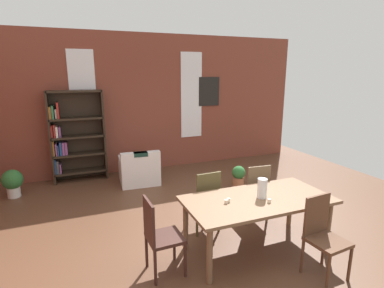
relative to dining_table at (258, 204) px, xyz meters
The scene contains 18 objects.
ground_plane 0.95m from the dining_table, 152.43° to the left, with size 9.55×9.55×0.00m, color brown.
back_wall_brick 4.20m from the dining_table, 98.55° to the left, with size 8.26×0.12×3.21m, color brown.
window_pane_0 4.54m from the dining_table, 115.28° to the left, with size 0.55×0.02×2.09m, color white.
window_pane_1 4.19m from the dining_table, 80.56° to the left, with size 0.55×0.02×2.09m, color white.
dining_table is the anchor object (origin of this frame).
vase_on_table 0.22m from the dining_table, ahead, with size 0.13×0.13×0.26m, color silver.
tealight_candle_0 0.47m from the dining_table, behind, with size 0.04×0.04×0.05m, color silver.
tealight_candle_1 0.43m from the dining_table, behind, with size 0.04×0.04×0.05m, color silver.
tealight_candle_2 0.20m from the dining_table, 71.59° to the right, with size 0.04×0.04×0.05m, color silver.
dining_chair_head_left 1.35m from the dining_table, behind, with size 0.41×0.41×0.95m.
dining_chair_far_left 0.84m from the dining_table, 121.53° to the left, with size 0.42×0.42×0.95m.
dining_chair_near_right 0.84m from the dining_table, 58.69° to the right, with size 0.43×0.43×0.95m.
dining_chair_far_right 0.84m from the dining_table, 58.64° to the left, with size 0.43×0.43×0.95m.
bookshelf_tall 4.37m from the dining_table, 119.51° to the left, with size 1.12×0.34×1.97m.
armchair_white 3.25m from the dining_table, 106.26° to the left, with size 0.85×0.85×0.75m.
potted_plant_by_shelf 2.29m from the dining_table, 65.44° to the left, with size 0.27×0.27×0.46m.
potted_plant_corner 4.63m from the dining_table, 135.70° to the left, with size 0.38×0.38×0.54m.
framed_picture 4.31m from the dining_table, 73.97° to the left, with size 0.56×0.03×0.72m, color black.
Camera 1 is at (-1.55, -3.38, 2.34)m, focal length 28.23 mm.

